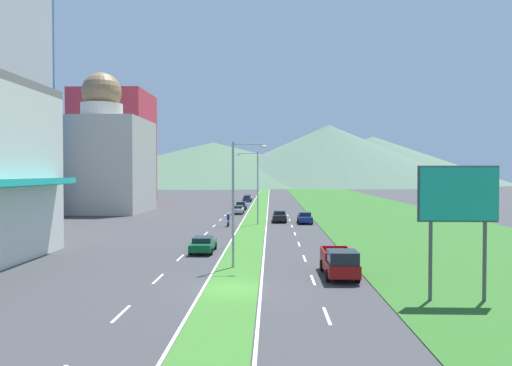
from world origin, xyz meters
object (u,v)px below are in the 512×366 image
street_lamp_near (237,196)px  street_lamp_mid (255,183)px  pickup_truck_0 (340,263)px  motorcycle_rider (228,221)px  billboard_roadside (458,201)px  car_5 (248,197)px  car_0 (241,206)px  car_3 (247,199)px  car_2 (203,244)px  car_4 (279,216)px  car_1 (238,209)px  car_6 (305,218)px

street_lamp_near → street_lamp_mid: street_lamp_mid is taller
pickup_truck_0 → motorcycle_rider: pickup_truck_0 is taller
street_lamp_near → billboard_roadside: 15.21m
street_lamp_near → car_5: size_ratio=2.22×
car_0 → car_3: size_ratio=0.94×
street_lamp_near → billboard_roadside: bearing=-33.7°
street_lamp_mid → car_2: 22.36m
car_2 → street_lamp_mid: bearing=-10.2°
street_lamp_mid → car_4: street_lamp_mid is taller
street_lamp_near → street_lamp_mid: size_ratio=0.95×
car_3 → car_4: (6.89, -44.38, 0.06)m
pickup_truck_0 → car_2: bearing=-131.6°
street_lamp_mid → car_5: bearing=93.8°
car_0 → street_lamp_near: bearing=-176.6°
car_4 → billboard_roadside: bearing=12.5°
car_3 → car_4: car_4 is taller
billboard_roadside → car_4: billboard_roadside is taller
billboard_roadside → car_0: bearing=104.4°
car_1 → pickup_truck_0: pickup_truck_0 is taller
car_1 → motorcycle_rider: (-0.00, -18.15, 0.02)m
car_5 → motorcycle_rider: (0.16, -56.48, 0.03)m
street_lamp_mid → motorcycle_rider: bearing=-150.0°
car_1 → car_4: size_ratio=0.96×
car_4 → motorcycle_rider: bearing=-49.8°
motorcycle_rider → pickup_truck_0: bearing=-160.6°
pickup_truck_0 → street_lamp_near: bearing=-111.2°
car_3 → car_6: (10.35, -46.15, 0.03)m
billboard_roadside → street_lamp_near: bearing=146.3°
car_4 → car_6: car_4 is taller
street_lamp_near → car_5: bearing=92.2°
street_lamp_mid → car_1: street_lamp_mid is taller
car_1 → car_6: size_ratio=1.02×
car_2 → car_5: size_ratio=1.11×
street_lamp_near → street_lamp_mid: (0.42, 28.11, 0.28)m
car_0 → car_6: car_6 is taller
billboard_roadside → car_0: 63.46m
car_0 → motorcycle_rider: 26.74m
car_4 → car_5: car_4 is taller
car_2 → car_3: bearing=-0.2°
street_lamp_near → motorcycle_rider: bearing=96.6°
street_lamp_mid → pickup_truck_0: size_ratio=1.80×
street_lamp_mid → car_0: size_ratio=2.38×
car_1 → motorcycle_rider: size_ratio=2.28×
pickup_truck_0 → car_3: bearing=-172.6°
street_lamp_near → motorcycle_rider: street_lamp_near is taller
car_0 → car_2: (-0.35, -46.22, -0.04)m
car_0 → car_1: bearing=-179.5°
street_lamp_near → car_0: street_lamp_near is taller
car_4 → motorcycle_rider: motorcycle_rider is taller
car_1 → motorcycle_rider: bearing=180.0°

